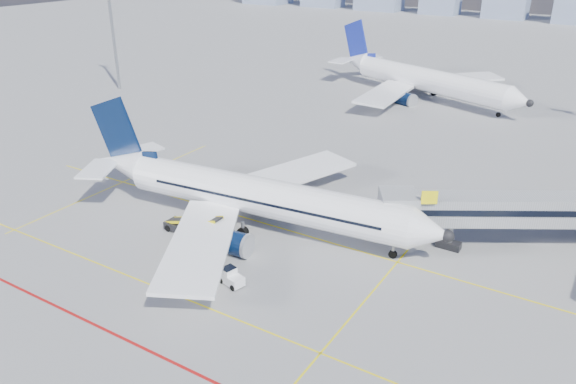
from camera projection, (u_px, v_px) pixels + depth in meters
name	position (u px, v px, depth m)	size (l,w,h in m)	color
ground	(214.00, 259.00, 49.62)	(420.00, 420.00, 0.00)	gray
apron_markings	(180.00, 277.00, 46.86)	(90.00, 35.12, 0.01)	yellow
jet_bridge	(539.00, 211.00, 49.91)	(23.55, 15.78, 6.30)	#919499
floodlight_mast_nw	(111.00, 15.00, 101.57)	(3.20, 0.61, 25.45)	gray
main_aircraft	(249.00, 195.00, 54.36)	(38.59, 33.58, 11.28)	white
second_aircraft	(422.00, 79.00, 100.02)	(40.54, 34.39, 12.31)	white
baggage_tug	(231.00, 277.00, 45.69)	(2.31, 1.73, 1.45)	white
cargo_dolly	(199.00, 264.00, 46.95)	(3.34, 1.62, 1.79)	black
belt_loader	(188.00, 227.00, 53.66)	(6.62, 1.90, 2.69)	black
ramp_worker	(208.00, 278.00, 45.31)	(0.59, 0.39, 1.62)	yellow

